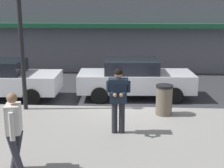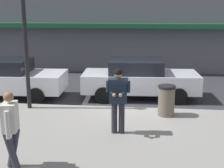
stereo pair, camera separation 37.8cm
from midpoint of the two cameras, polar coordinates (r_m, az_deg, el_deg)
ground_plane at (r=11.13m, az=1.75°, el=-4.57°), size 80.00×80.00×0.00m
sidewalk at (r=8.46m, az=8.01°, el=-10.21°), size 32.00×5.30×0.14m
curb_paint_line at (r=11.19m, az=6.90°, el=-4.54°), size 28.00×0.12×0.01m
parked_sedan_near at (r=12.99m, az=-20.49°, el=0.83°), size 4.57×2.07×1.54m
parked_sedan_mid at (r=12.37m, az=3.28°, el=1.07°), size 4.59×2.11×1.54m
man_texting_on_phone at (r=8.33m, az=-0.14°, el=-1.83°), size 0.65×0.59×1.81m
pedestrian_in_light_coat at (r=6.78m, az=-19.01°, el=-7.54°), size 0.39×0.59×1.70m
street_lamp_post at (r=10.61m, az=-17.50°, el=11.22°), size 0.36×0.36×4.88m
trash_bin at (r=10.09m, az=8.44°, el=-2.87°), size 0.55×0.55×0.98m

